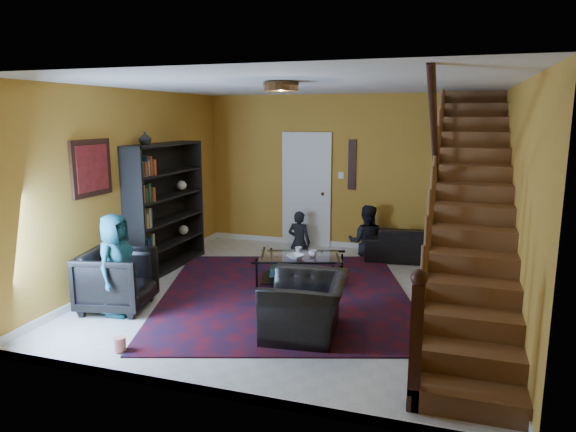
{
  "coord_description": "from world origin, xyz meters",
  "views": [
    {
      "loc": [
        1.91,
        -6.43,
        2.41
      ],
      "look_at": [
        -0.31,
        0.4,
        1.01
      ],
      "focal_mm": 32.0,
      "sensor_mm": 36.0,
      "label": 1
    }
  ],
  "objects_px": {
    "sofa": "(424,244)",
    "armchair_right": "(305,306)",
    "bookshelf": "(167,209)",
    "armchair_left": "(117,280)",
    "coffee_table": "(300,268)"
  },
  "relations": [
    {
      "from": "sofa",
      "to": "armchair_right",
      "type": "relative_size",
      "value": 1.94
    },
    {
      "from": "sofa",
      "to": "armchair_right",
      "type": "bearing_deg",
      "value": 66.35
    },
    {
      "from": "bookshelf",
      "to": "armchair_left",
      "type": "xyz_separation_m",
      "value": [
        0.35,
        -1.81,
        -0.59
      ]
    },
    {
      "from": "armchair_right",
      "to": "armchair_left",
      "type": "bearing_deg",
      "value": -96.76
    },
    {
      "from": "coffee_table",
      "to": "armchair_left",
      "type": "bearing_deg",
      "value": -140.18
    },
    {
      "from": "bookshelf",
      "to": "armchair_left",
      "type": "height_order",
      "value": "bookshelf"
    },
    {
      "from": "armchair_right",
      "to": "coffee_table",
      "type": "relative_size",
      "value": 0.78
    },
    {
      "from": "bookshelf",
      "to": "coffee_table",
      "type": "height_order",
      "value": "bookshelf"
    },
    {
      "from": "bookshelf",
      "to": "coffee_table",
      "type": "relative_size",
      "value": 1.53
    },
    {
      "from": "sofa",
      "to": "armchair_left",
      "type": "height_order",
      "value": "armchair_left"
    },
    {
      "from": "armchair_left",
      "to": "coffee_table",
      "type": "xyz_separation_m",
      "value": [
        1.93,
        1.61,
        -0.13
      ]
    },
    {
      "from": "armchair_left",
      "to": "armchair_right",
      "type": "xyz_separation_m",
      "value": [
        2.47,
        -0.0,
        -0.05
      ]
    },
    {
      "from": "bookshelf",
      "to": "coffee_table",
      "type": "bearing_deg",
      "value": -5.22
    },
    {
      "from": "sofa",
      "to": "armchair_left",
      "type": "bearing_deg",
      "value": 38.11
    },
    {
      "from": "coffee_table",
      "to": "bookshelf",
      "type": "bearing_deg",
      "value": 174.78
    }
  ]
}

